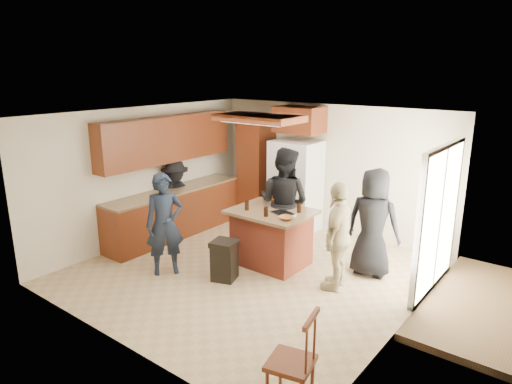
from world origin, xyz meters
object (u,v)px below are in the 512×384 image
Objects in this scene: refrigerator at (295,186)px; spindle_chair at (293,363)px; person_behind_right at (373,223)px; kitchen_island at (271,237)px; person_counter at (176,197)px; person_behind_left at (284,203)px; person_side_right at (338,236)px; trash_bin at (224,260)px; person_front_left at (165,224)px.

spindle_chair is at bearing -57.20° from refrigerator.
refrigerator reaches higher than spindle_chair.
person_behind_right reaches higher than kitchen_island.
person_counter is 1.15× the size of kitchen_island.
person_behind_left is at bearing 3.84° from person_behind_right.
person_side_right is at bearing 152.84° from person_behind_left.
trash_bin is at bearing -73.61° from person_side_right.
spindle_chair is at bearing -97.10° from person_counter.
person_behind_right is (1.53, 0.20, -0.09)m from person_behind_left.
person_behind_left reaches higher than trash_bin.
spindle_chair is at bearing -75.78° from person_front_left.
person_side_right is at bearing -43.25° from refrigerator.
refrigerator is 1.41× the size of kitchen_island.
spindle_chair is (2.10, -2.55, -0.02)m from kitchen_island.
refrigerator is 2.67m from trash_bin.
refrigerator is (1.72, 1.61, 0.17)m from person_counter.
kitchen_island is 3.30m from spindle_chair.
spindle_chair is (0.62, -3.18, -0.40)m from person_behind_right.
person_side_right is 1.10× the size of person_counter.
person_behind_left is 3.01× the size of trash_bin.
refrigerator is (0.50, 2.96, 0.09)m from person_front_left.
person_counter is (-1.23, 1.35, -0.08)m from person_front_left.
refrigerator is (-1.88, 1.77, 0.09)m from person_side_right.
person_front_left is at bearing -156.70° from trash_bin.
person_behind_right is 2.36m from trash_bin.
kitchen_island is (1.11, 1.30, -0.34)m from person_front_left.
kitchen_island is at bearing 129.43° from spindle_chair.
spindle_chair reaches higher than kitchen_island.
kitchen_island reaches higher than trash_bin.
refrigerator is at bearing -29.69° from person_behind_right.
kitchen_island is at bearing -67.94° from person_counter.
trash_bin is (-1.49, -0.81, -0.49)m from person_side_right.
person_side_right reaches higher than trash_bin.
person_side_right is at bearing -27.92° from person_front_left.
person_behind_right is at bearing -17.78° from person_front_left.
spindle_chair is (4.44, -2.60, -0.28)m from person_counter.
person_front_left is 1.63× the size of spindle_chair.
person_behind_left is 1.44m from person_side_right.
refrigerator is at bearing -145.40° from person_side_right.
person_behind_left reaches higher than person_behind_right.
spindle_chair is (2.71, -4.21, -0.45)m from refrigerator.
person_counter is 1.48× the size of spindle_chair.
person_behind_left is 1.91× the size of spindle_chair.
refrigerator is at bearing 25.93° from person_front_left.
spindle_chair reaches higher than trash_bin.
kitchen_island is at bearing -107.14° from person_side_right.
trash_bin is (0.39, -2.58, -0.58)m from refrigerator.
person_front_left is at bearing -130.50° from kitchen_island.
refrigerator is at bearing 98.64° from trash_bin.
person_behind_left is at bearing 4.13° from person_front_left.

